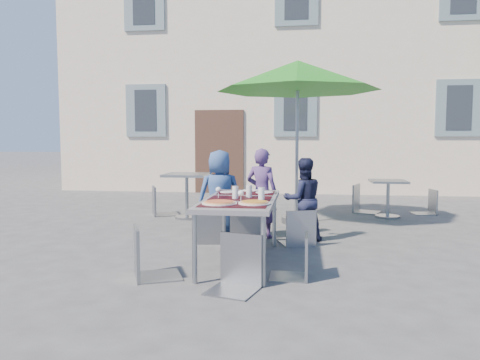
# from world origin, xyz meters

# --- Properties ---
(ground) EXTENTS (90.00, 90.00, 0.00)m
(ground) POSITION_xyz_m (0.00, 0.00, 0.00)
(ground) COLOR #434245
(ground) RESTS_ON ground
(building) EXTENTS (13.60, 8.20, 11.10)m
(building) POSITION_xyz_m (-0.00, 11.50, 4.85)
(building) COLOR beige
(building) RESTS_ON ground
(dining_table) EXTENTS (0.80, 1.85, 0.76)m
(dining_table) POSITION_xyz_m (-0.50, 0.53, 0.70)
(dining_table) COLOR #4A4A4F
(dining_table) RESTS_ON ground
(pizza_near_left) EXTENTS (0.37, 0.37, 0.03)m
(pizza_near_left) POSITION_xyz_m (-0.65, 0.02, 0.77)
(pizza_near_left) COLOR white
(pizza_near_left) RESTS_ON dining_table
(pizza_near_right) EXTENTS (0.34, 0.34, 0.03)m
(pizza_near_right) POSITION_xyz_m (-0.29, 0.07, 0.77)
(pizza_near_right) COLOR white
(pizza_near_right) RESTS_ON dining_table
(glassware) EXTENTS (0.58, 0.47, 0.15)m
(glassware) POSITION_xyz_m (-0.44, 0.45, 0.83)
(glassware) COLOR silver
(glassware) RESTS_ON dining_table
(place_settings) EXTENTS (0.72, 0.43, 0.01)m
(place_settings) POSITION_xyz_m (-0.48, 1.17, 0.76)
(place_settings) COLOR white
(place_settings) RESTS_ON dining_table
(child_0) EXTENTS (0.73, 0.59, 1.28)m
(child_0) POSITION_xyz_m (-0.95, 1.67, 0.64)
(child_0) COLOR #2F4D83
(child_0) RESTS_ON ground
(child_1) EXTENTS (0.55, 0.45, 1.30)m
(child_1) POSITION_xyz_m (-0.37, 1.96, 0.65)
(child_1) COLOR #4E346C
(child_1) RESTS_ON ground
(child_2) EXTENTS (0.64, 0.48, 1.17)m
(child_2) POSITION_xyz_m (0.22, 1.83, 0.59)
(child_2) COLOR #191D38
(child_2) RESTS_ON ground
(chair_0) EXTENTS (0.46, 0.46, 0.93)m
(chair_0) POSITION_xyz_m (-1.07, 1.48, 0.54)
(chair_0) COLOR gray
(chair_0) RESTS_ON ground
(chair_1) EXTENTS (0.51, 0.52, 1.00)m
(chair_1) POSITION_xyz_m (-0.55, 1.53, 0.59)
(chair_1) COLOR gray
(chair_1) RESTS_ON ground
(chair_2) EXTENTS (0.53, 0.53, 0.93)m
(chair_2) POSITION_xyz_m (0.17, 1.49, 0.55)
(chair_2) COLOR #8F929A
(chair_2) RESTS_ON ground
(chair_3) EXTENTS (0.60, 0.60, 1.02)m
(chair_3) POSITION_xyz_m (-1.37, -0.20, 0.60)
(chair_3) COLOR gray
(chair_3) RESTS_ON ground
(chair_4) EXTENTS (0.39, 0.38, 0.87)m
(chair_4) POSITION_xyz_m (0.17, 0.00, 0.50)
(chair_4) COLOR gray
(chair_4) RESTS_ON ground
(chair_5) EXTENTS (0.54, 0.54, 0.98)m
(chair_5) POSITION_xyz_m (-0.40, -0.42, 0.58)
(chair_5) COLOR gray
(chair_5) RESTS_ON ground
(patio_umbrella) EXTENTS (2.75, 2.75, 2.74)m
(patio_umbrella) POSITION_xyz_m (0.11, 3.19, 2.47)
(patio_umbrella) COLOR #929599
(patio_umbrella) RESTS_ON ground
(cafe_table_0) EXTENTS (0.76, 0.76, 0.81)m
(cafe_table_0) POSITION_xyz_m (-1.86, 3.39, 0.58)
(cafe_table_0) COLOR #929599
(cafe_table_0) RESTS_ON ground
(bg_chair_l_0) EXTENTS (0.60, 0.60, 1.03)m
(bg_chair_l_0) POSITION_xyz_m (-2.46, 3.71, 0.61)
(bg_chair_l_0) COLOR gray
(bg_chair_l_0) RESTS_ON ground
(bg_chair_r_0) EXTENTS (0.44, 0.44, 0.91)m
(bg_chair_r_0) POSITION_xyz_m (-1.16, 3.44, 0.53)
(bg_chair_r_0) COLOR gray
(bg_chair_r_0) RESTS_ON ground
(cafe_table_1) EXTENTS (0.64, 0.64, 0.68)m
(cafe_table_1) POSITION_xyz_m (1.76, 4.00, 0.44)
(cafe_table_1) COLOR #929599
(cafe_table_1) RESTS_ON ground
(bg_chair_l_1) EXTENTS (0.60, 0.59, 1.03)m
(bg_chair_l_1) POSITION_xyz_m (1.36, 4.59, 0.61)
(bg_chair_l_1) COLOR gray
(bg_chair_l_1) RESTS_ON ground
(bg_chair_r_1) EXTENTS (0.45, 0.45, 0.89)m
(bg_chair_r_1) POSITION_xyz_m (2.60, 4.52, 0.52)
(bg_chair_r_1) COLOR gray
(bg_chair_r_1) RESTS_ON ground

